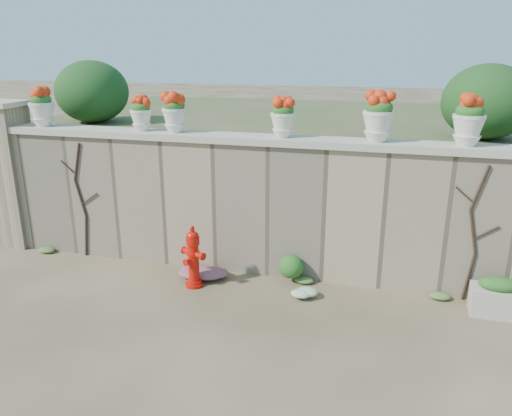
% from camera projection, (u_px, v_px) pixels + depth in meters
% --- Properties ---
extents(ground, '(80.00, 80.00, 0.00)m').
position_uv_depth(ground, '(204.00, 326.00, 6.23)').
color(ground, '#473C23').
rests_on(ground, ground).
extents(stone_wall, '(8.00, 0.40, 2.00)m').
position_uv_depth(stone_wall, '(244.00, 207.00, 7.57)').
color(stone_wall, gray).
rests_on(stone_wall, ground).
extents(wall_cap, '(8.10, 0.52, 0.10)m').
position_uv_depth(wall_cap, '(243.00, 139.00, 7.25)').
color(wall_cap, '#B9B09D').
rests_on(wall_cap, stone_wall).
extents(gate_pillar, '(0.72, 0.72, 2.48)m').
position_uv_depth(gate_pillar, '(11.00, 174.00, 8.52)').
color(gate_pillar, gray).
rests_on(gate_pillar, ground).
extents(raised_fill, '(9.00, 6.00, 2.00)m').
position_uv_depth(raised_fill, '(287.00, 162.00, 10.51)').
color(raised_fill, '#384C23').
rests_on(raised_fill, ground).
extents(back_shrub_left, '(1.30, 1.30, 1.10)m').
position_uv_depth(back_shrub_left, '(92.00, 92.00, 8.99)').
color(back_shrub_left, '#143814').
rests_on(back_shrub_left, raised_fill).
extents(back_shrub_right, '(1.30, 1.30, 1.10)m').
position_uv_depth(back_shrub_right, '(487.00, 102.00, 7.36)').
color(back_shrub_right, '#143814').
rests_on(back_shrub_right, raised_fill).
extents(vine_left, '(0.60, 0.04, 1.91)m').
position_uv_depth(vine_left, '(81.00, 199.00, 8.03)').
color(vine_left, black).
rests_on(vine_left, ground).
extents(vine_right, '(0.60, 0.04, 1.91)m').
position_uv_depth(vine_right, '(474.00, 232.00, 6.58)').
color(vine_right, black).
rests_on(vine_right, ground).
extents(fire_hydrant, '(0.40, 0.28, 0.92)m').
position_uv_depth(fire_hydrant, '(193.00, 256.00, 7.14)').
color(fire_hydrant, red).
rests_on(fire_hydrant, ground).
extents(planter_box, '(0.63, 0.38, 0.52)m').
position_uv_depth(planter_box, '(497.00, 297.00, 6.44)').
color(planter_box, '#B9B09D').
rests_on(planter_box, ground).
extents(green_shrub, '(0.60, 0.54, 0.57)m').
position_uv_depth(green_shrub, '(289.00, 265.00, 7.29)').
color(green_shrub, '#1E5119').
rests_on(green_shrub, ground).
extents(magenta_clump, '(0.80, 0.53, 0.21)m').
position_uv_depth(magenta_clump, '(203.00, 273.00, 7.45)').
color(magenta_clump, '#AE2278').
rests_on(magenta_clump, ground).
extents(white_flowers, '(0.52, 0.41, 0.19)m').
position_uv_depth(white_flowers, '(303.00, 292.00, 6.90)').
color(white_flowers, white).
rests_on(white_flowers, ground).
extents(urn_pot_0, '(0.39, 0.39, 0.61)m').
position_uv_depth(urn_pot_0, '(41.00, 107.00, 7.97)').
color(urn_pot_0, silver).
rests_on(urn_pot_0, wall_cap).
extents(urn_pot_1, '(0.33, 0.33, 0.51)m').
position_uv_depth(urn_pot_1, '(141.00, 114.00, 7.55)').
color(urn_pot_1, silver).
rests_on(urn_pot_1, wall_cap).
extents(urn_pot_2, '(0.37, 0.37, 0.58)m').
position_uv_depth(urn_pot_2, '(174.00, 113.00, 7.41)').
color(urn_pot_2, silver).
rests_on(urn_pot_2, wall_cap).
extents(urn_pot_3, '(0.35, 0.35, 0.55)m').
position_uv_depth(urn_pot_3, '(283.00, 118.00, 7.01)').
color(urn_pot_3, silver).
rests_on(urn_pot_3, wall_cap).
extents(urn_pot_4, '(0.42, 0.42, 0.66)m').
position_uv_depth(urn_pot_4, '(378.00, 117.00, 6.67)').
color(urn_pot_4, silver).
rests_on(urn_pot_4, wall_cap).
extents(urn_pot_5, '(0.41, 0.41, 0.64)m').
position_uv_depth(urn_pot_5, '(469.00, 121.00, 6.39)').
color(urn_pot_5, silver).
rests_on(urn_pot_5, wall_cap).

